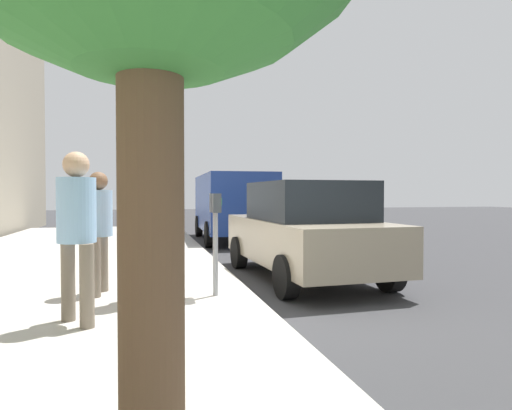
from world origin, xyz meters
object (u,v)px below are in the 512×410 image
at_px(parking_meter, 215,222).
at_px(parked_van_far, 232,203).
at_px(pedestrian_bystander, 77,221).
at_px(parking_officer, 99,223).
at_px(pedestrian_at_meter, 144,218).
at_px(parked_sedan_near, 305,230).

xyz_separation_m(parking_meter, parked_van_far, (8.45, -1.90, 0.09)).
distance_m(pedestrian_bystander, parking_officer, 1.47).
bearing_deg(pedestrian_bystander, pedestrian_at_meter, 13.88).
distance_m(parked_sedan_near, parked_van_far, 6.89).
bearing_deg(pedestrian_bystander, parked_van_far, 33.98).
relative_size(pedestrian_at_meter, parked_sedan_near, 0.41).
height_order(pedestrian_bystander, parked_van_far, parked_van_far).
bearing_deg(pedestrian_bystander, parked_sedan_near, 0.20).
distance_m(parking_meter, pedestrian_at_meter, 0.97).
height_order(pedestrian_bystander, parking_officer, pedestrian_bystander).
relative_size(parking_meter, parking_officer, 0.82).
bearing_deg(pedestrian_at_meter, parked_sedan_near, 5.34).
relative_size(parking_meter, parked_van_far, 0.27).
height_order(parking_meter, parked_van_far, parked_van_far).
xyz_separation_m(pedestrian_at_meter, parked_van_far, (8.62, -2.85, 0.01)).
distance_m(parking_officer, parked_sedan_near, 3.64).
relative_size(pedestrian_bystander, parked_van_far, 0.35).
relative_size(parking_meter, pedestrian_at_meter, 0.77).
relative_size(parked_sedan_near, parked_van_far, 0.85).
distance_m(parking_officer, parked_van_far, 8.69).
height_order(pedestrian_bystander, parked_sedan_near, pedestrian_bystander).
height_order(parking_meter, pedestrian_at_meter, pedestrian_at_meter).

